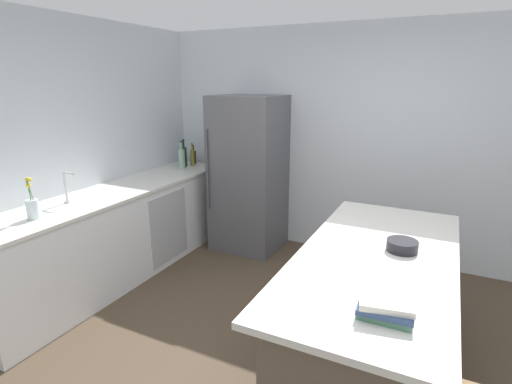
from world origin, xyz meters
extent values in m
plane|color=#4C3D2D|center=(0.00, 0.00, 0.00)|extent=(7.20, 7.20, 0.00)
cube|color=silver|center=(0.00, 2.25, 1.30)|extent=(6.00, 0.10, 2.60)
cube|color=silver|center=(-2.45, 0.00, 1.30)|extent=(0.10, 6.00, 2.60)
cube|color=white|center=(-2.07, 0.59, 0.45)|extent=(0.66, 3.02, 0.90)
cube|color=silver|center=(-2.07, 0.59, 0.92)|extent=(0.69, 3.05, 0.03)
cube|color=#B2B5BA|center=(-1.74, 0.97, 0.45)|extent=(0.01, 0.60, 0.76)
cube|color=brown|center=(0.56, 0.24, 0.43)|extent=(0.80, 1.94, 0.86)
cube|color=silver|center=(0.56, 0.24, 0.88)|extent=(0.96, 2.14, 0.04)
cube|color=#56565B|center=(-1.21, 1.85, 0.92)|extent=(0.77, 0.70, 1.84)
cylinder|color=#4C4C51|center=(-1.55, 1.48, 1.01)|extent=(0.02, 0.02, 0.92)
cylinder|color=silver|center=(-2.13, 0.06, 0.94)|extent=(0.05, 0.05, 0.02)
cylinder|color=silver|center=(-2.13, 0.06, 1.09)|extent=(0.02, 0.02, 0.28)
cylinder|color=silver|center=(-2.07, 0.06, 1.21)|extent=(0.14, 0.02, 0.02)
cylinder|color=silver|center=(-2.01, -0.34, 1.01)|extent=(0.09, 0.09, 0.16)
cylinder|color=#4C7F3D|center=(-2.03, -0.34, 1.12)|extent=(0.01, 0.03, 0.26)
sphere|color=yellow|center=(-2.03, -0.34, 1.25)|extent=(0.04, 0.04, 0.04)
cylinder|color=#4C7F3D|center=(-2.01, -0.35, 1.10)|extent=(0.01, 0.01, 0.21)
sphere|color=yellow|center=(-2.01, -0.35, 1.21)|extent=(0.04, 0.04, 0.04)
cylinder|color=#4C7F3D|center=(-2.00, -0.34, 1.12)|extent=(0.01, 0.05, 0.26)
sphere|color=yellow|center=(-2.00, -0.34, 1.25)|extent=(0.04, 0.04, 0.04)
cylinder|color=#5B3319|center=(-2.11, 2.00, 1.02)|extent=(0.07, 0.07, 0.17)
cylinder|color=#5B3319|center=(-2.11, 2.00, 1.14)|extent=(0.03, 0.03, 0.07)
cylinder|color=black|center=(-2.11, 2.00, 1.18)|extent=(0.03, 0.03, 0.01)
cylinder|color=olive|center=(-2.05, 1.90, 1.03)|extent=(0.05, 0.05, 0.20)
cylinder|color=olive|center=(-2.05, 1.90, 1.17)|extent=(0.02, 0.02, 0.07)
cylinder|color=black|center=(-2.05, 1.90, 1.21)|extent=(0.02, 0.02, 0.01)
cylinder|color=#19381E|center=(-2.13, 1.82, 1.05)|extent=(0.07, 0.07, 0.25)
cylinder|color=#19381E|center=(-2.13, 1.82, 1.22)|extent=(0.03, 0.03, 0.09)
cylinder|color=black|center=(-2.13, 1.82, 1.27)|extent=(0.03, 0.03, 0.01)
cylinder|color=#8CB79E|center=(-2.08, 1.71, 1.05)|extent=(0.08, 0.08, 0.24)
cylinder|color=#8CB79E|center=(-2.08, 1.71, 1.22)|extent=(0.03, 0.03, 0.09)
cylinder|color=black|center=(-2.08, 1.71, 1.27)|extent=(0.03, 0.03, 0.01)
cube|color=#4C7F60|center=(0.72, -0.47, 0.92)|extent=(0.25, 0.16, 0.03)
cube|color=#334770|center=(0.72, -0.47, 0.95)|extent=(0.27, 0.19, 0.03)
cube|color=silver|center=(0.72, -0.47, 0.98)|extent=(0.27, 0.20, 0.03)
cylinder|color=black|center=(0.70, 0.37, 0.94)|extent=(0.20, 0.20, 0.07)
camera|label=1|loc=(0.89, -2.21, 2.00)|focal=27.47mm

